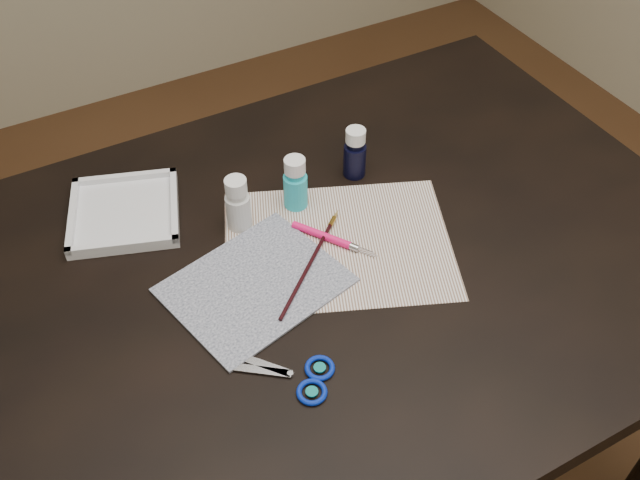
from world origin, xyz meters
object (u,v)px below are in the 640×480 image
paint_bottle_navy (355,153)px  scissors (279,375)px  paint_bottle_white (238,203)px  paper (338,244)px  paint_bottle_cyan (295,183)px  canvas (255,285)px  palette_tray (124,212)px

paint_bottle_navy → scissors: size_ratio=0.59×
paint_bottle_white → paint_bottle_navy: bearing=5.9°
paper → paint_bottle_cyan: 0.13m
canvas → palette_tray: bearing=117.5°
paper → palette_tray: (-0.29, 0.23, 0.01)m
paint_bottle_navy → palette_tray: 0.41m
canvas → paint_bottle_navy: (0.27, 0.16, 0.05)m
paper → canvas: (-0.16, -0.02, 0.00)m
canvas → paper: bearing=6.5°
canvas → paint_bottle_cyan: size_ratio=2.55×
paint_bottle_navy → scissors: bearing=-133.7°
paint_bottle_white → scissors: bearing=-103.9°
paper → paint_bottle_navy: paint_bottle_navy is taller
paint_bottle_cyan → palette_tray: paint_bottle_cyan is taller
paint_bottle_cyan → scissors: 0.35m
paint_bottle_white → scissors: size_ratio=0.61×
scissors → palette_tray: 0.42m
scissors → palette_tray: size_ratio=0.92×
paint_bottle_white → paint_bottle_cyan: (0.11, 0.00, -0.00)m
paper → paint_bottle_cyan: size_ratio=3.69×
paper → palette_tray: palette_tray is taller
scissors → palette_tray: bearing=-41.2°
paint_bottle_white → canvas: bearing=-104.3°
scissors → paint_bottle_white: bearing=-67.2°
paint_bottle_cyan → scissors: (-0.18, -0.30, -0.05)m
palette_tray → paint_bottle_white: bearing=-34.8°
paper → paint_bottle_white: paint_bottle_white is taller
paint_bottle_cyan → paint_bottle_navy: (0.13, 0.02, -0.00)m
paint_bottle_navy → scissors: paint_bottle_navy is taller
paint_bottle_cyan → paint_bottle_navy: size_ratio=1.02×
canvas → paint_bottle_cyan: paint_bottle_cyan is taller
scissors → palette_tray: (-0.09, 0.41, 0.01)m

